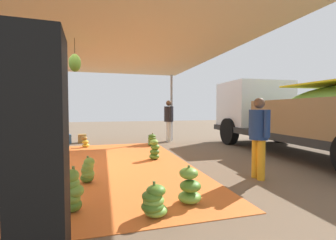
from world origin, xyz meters
The scene contains 21 objects.
ground_plane centered at (0.00, 3.00, 0.00)m, with size 40.00×40.00×0.00m, color brown.
tarp_orange centered at (0.00, 0.00, 0.01)m, with size 6.55×4.98×0.01m, color orange.
tent_canopy centered at (-0.01, -0.10, 2.77)m, with size 8.00×7.00×2.86m.
banana_bunch_1 centered at (-2.69, -2.18, 0.24)m, with size 0.39×0.40×0.54m.
banana_bunch_2 centered at (2.71, 1.65, 0.24)m, with size 0.44×0.42×0.55m.
banana_bunch_3 centered at (-1.33, -1.42, 0.22)m, with size 0.44×0.44×0.50m.
banana_bunch_4 centered at (1.96, -0.80, 0.19)m, with size 0.40×0.38×0.42m.
banana_bunch_5 centered at (-0.28, 1.79, 0.26)m, with size 0.37×0.37×0.58m.
banana_bunch_6 centered at (2.58, 0.08, 0.28)m, with size 0.32×0.32×0.60m.
banana_bunch_7 centered at (-2.87, -0.14, 0.19)m, with size 0.37×0.36×0.44m.
banana_bunch_8 centered at (1.33, 0.19, 0.23)m, with size 0.34×0.33×0.49m.
banana_bunch_9 centered at (-2.12, -1.76, 0.25)m, with size 0.34×0.35×0.57m.
banana_bunch_10 centered at (2.97, 1.07, 0.20)m, with size 0.39×0.41×0.45m.
banana_bunch_11 centered at (-2.58, 2.20, 0.21)m, with size 0.47×0.47×0.47m.
banana_bunch_12 centered at (0.39, -1.43, 0.24)m, with size 0.33×0.33×0.52m.
cargo_truck_main centered at (0.12, 6.16, 1.25)m, with size 7.25×2.75×2.40m.
worker_0 centered at (1.93, 3.36, 0.92)m, with size 0.57×0.35×1.57m.
worker_1 centered at (-3.47, 3.08, 1.00)m, with size 0.63×0.38×1.71m.
speaker_stack centered at (3.67, -0.04, 0.99)m, with size 0.57×0.46×1.98m.
crate_0 centered at (-4.10, -0.98, 0.18)m, with size 0.52×0.41×0.36m, color #335B8E.
crate_1 centered at (-4.13, -0.34, 0.17)m, with size 0.39×0.31×0.35m, color olive.
Camera 1 is at (5.79, 0.46, 1.35)m, focal length 25.06 mm.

